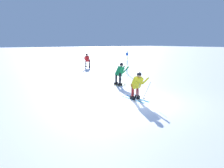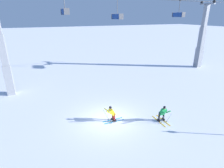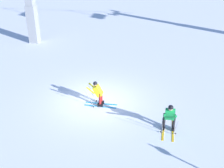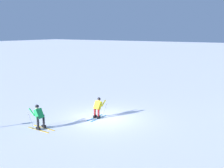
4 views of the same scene
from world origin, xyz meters
name	(u,v)px [view 3 (image 3 of 4)]	position (x,y,z in m)	size (l,w,h in m)	color
ground_plane	(97,101)	(0.00, 0.00, 0.00)	(260.00, 260.00, 0.00)	white
skier_carving_main	(98,92)	(0.17, -0.42, 0.76)	(1.70, 0.71, 1.47)	#198CCC
skier_distant_downhill	(170,116)	(3.76, -2.11, 0.82)	(0.71, 1.79, 1.56)	yellow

